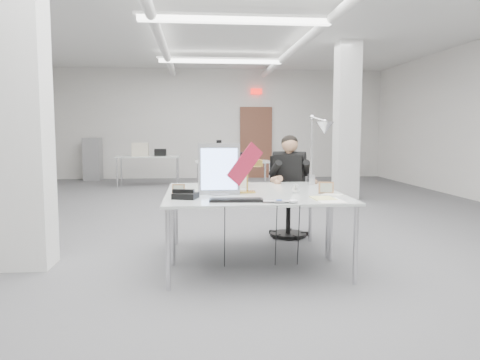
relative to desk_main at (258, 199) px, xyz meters
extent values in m
cube|color=#535356|center=(0.00, 2.50, -0.75)|extent=(10.00, 14.00, 0.02)
cube|color=white|center=(0.00, 2.50, 2.47)|extent=(10.00, 14.00, 0.02)
cube|color=silver|center=(0.00, 9.51, 0.86)|extent=(10.00, 0.02, 3.20)
cube|color=white|center=(-2.30, 0.50, 0.86)|extent=(0.45, 0.45, 3.20)
cube|color=white|center=(2.50, 5.00, 0.86)|extent=(0.45, 0.45, 3.20)
cube|color=brown|center=(1.20, 9.44, 0.31)|extent=(0.95, 0.08, 2.10)
cube|color=red|center=(1.20, 9.40, 1.81)|extent=(0.32, 0.06, 0.16)
cylinder|color=silver|center=(-1.20, 2.50, 2.28)|extent=(0.16, 13.60, 0.16)
cylinder|color=silver|center=(1.40, 2.50, 2.28)|extent=(0.16, 13.60, 0.16)
cube|color=white|center=(0.00, 2.50, 2.24)|extent=(2.80, 0.14, 0.08)
cube|color=white|center=(0.00, 6.50, 2.24)|extent=(2.80, 0.14, 0.08)
cube|color=silver|center=(0.00, 0.00, 0.00)|extent=(1.80, 0.90, 0.02)
cube|color=silver|center=(0.00, 0.90, 0.00)|extent=(1.80, 0.90, 0.02)
cube|color=silver|center=(0.20, 5.50, 0.00)|extent=(1.60, 0.80, 0.02)
cube|color=silver|center=(-1.80, 7.70, 0.00)|extent=(1.60, 0.80, 0.02)
cube|color=gray|center=(-3.50, 9.15, -0.14)|extent=(0.45, 0.55, 1.20)
cube|color=#A3A4A8|center=(-0.36, 0.26, 0.27)|extent=(0.42, 0.05, 0.52)
cube|color=maroon|center=(-0.10, 0.23, 0.32)|extent=(0.38, 0.16, 0.44)
cube|color=black|center=(-0.23, -0.21, 0.02)|extent=(0.50, 0.20, 0.02)
imported|color=silver|center=(0.14, -0.36, 0.02)|extent=(0.31, 0.23, 0.02)
ellipsoid|color=silver|center=(0.27, -0.37, 0.03)|extent=(0.11, 0.09, 0.04)
cube|color=black|center=(-0.69, 0.01, 0.04)|extent=(0.26, 0.25, 0.05)
cube|color=#9A6942|center=(-0.77, 0.34, 0.06)|extent=(0.13, 0.04, 0.10)
cube|color=#A16D45|center=(0.73, 0.23, 0.07)|extent=(0.16, 0.07, 0.12)
cylinder|color=silver|center=(0.43, 0.29, 0.06)|extent=(0.10, 0.06, 0.09)
cube|color=white|center=(0.63, -0.26, 0.02)|extent=(0.23, 0.33, 0.01)
cube|color=#D5D07F|center=(0.61, -0.12, 0.02)|extent=(0.21, 0.28, 0.01)
cube|color=white|center=(0.77, 0.13, 0.02)|extent=(0.23, 0.22, 0.01)
cube|color=beige|center=(-0.22, 0.93, 0.18)|extent=(0.43, 0.42, 0.33)
camera|label=1|loc=(-0.59, -4.41, 0.65)|focal=35.00mm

